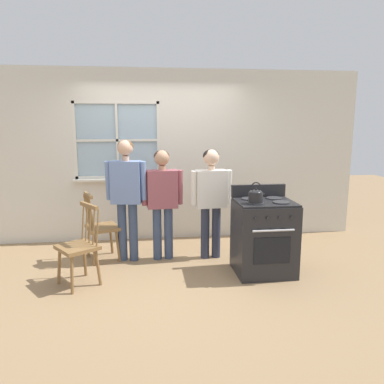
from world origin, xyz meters
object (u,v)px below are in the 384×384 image
at_px(person_adult_right, 211,192).
at_px(potted_plant, 122,175).
at_px(person_elderly_left, 126,189).
at_px(person_teen_center, 162,194).
at_px(chair_near_wall, 101,228).
at_px(stove, 264,236).
at_px(kettle, 256,195).
at_px(chair_by_window, 79,247).

xyz_separation_m(person_adult_right, potted_plant, (-1.25, 0.92, 0.13)).
xyz_separation_m(person_elderly_left, potted_plant, (-0.10, 0.88, 0.06)).
bearing_deg(potted_plant, person_elderly_left, -83.43).
bearing_deg(potted_plant, person_teen_center, -56.74).
xyz_separation_m(chair_near_wall, stove, (2.08, -0.71, 0.02)).
bearing_deg(stove, potted_plant, 140.00).
distance_m(chair_near_wall, kettle, 2.17).
height_order(chair_near_wall, person_teen_center, person_teen_center).
height_order(chair_by_window, stove, stove).
relative_size(person_adult_right, stove, 1.40).
distance_m(person_teen_center, person_adult_right, 0.67).
height_order(person_elderly_left, person_teen_center, person_elderly_left).
bearing_deg(chair_near_wall, person_teen_center, -115.00).
bearing_deg(person_elderly_left, stove, -10.56).
bearing_deg(chair_by_window, person_elderly_left, 108.62).
bearing_deg(chair_near_wall, person_elderly_left, -121.01).
bearing_deg(potted_plant, chair_by_window, -104.82).
bearing_deg(person_adult_right, chair_near_wall, 171.32).
height_order(person_teen_center, kettle, person_teen_center).
bearing_deg(stove, person_teen_center, 152.68).
bearing_deg(kettle, stove, 39.44).
bearing_deg(chair_near_wall, kettle, -133.84).
bearing_deg(potted_plant, kettle, -44.98).
bearing_deg(potted_plant, chair_near_wall, -108.07).
height_order(chair_by_window, person_teen_center, person_teen_center).
bearing_deg(chair_by_window, potted_plant, 130.01).
distance_m(chair_by_window, person_elderly_left, 1.05).
bearing_deg(chair_by_window, person_adult_right, 77.05).
xyz_separation_m(person_elderly_left, kettle, (1.55, -0.77, 0.02)).
bearing_deg(chair_by_window, chair_near_wall, 133.47).
height_order(person_teen_center, person_adult_right, person_adult_right).
bearing_deg(potted_plant, person_adult_right, -36.50).
xyz_separation_m(person_elderly_left, person_teen_center, (0.48, -0.00, -0.08)).
distance_m(person_elderly_left, potted_plant, 0.89).
xyz_separation_m(person_teen_center, stove, (1.23, -0.64, -0.45)).
relative_size(person_elderly_left, person_teen_center, 1.09).
bearing_deg(person_adult_right, chair_by_window, -162.43).
relative_size(person_elderly_left, potted_plant, 7.04).
relative_size(person_teen_center, person_adult_right, 1.00).
distance_m(person_teen_center, stove, 1.46).
bearing_deg(person_teen_center, person_adult_right, -6.29).
bearing_deg(chair_by_window, stove, 56.90).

